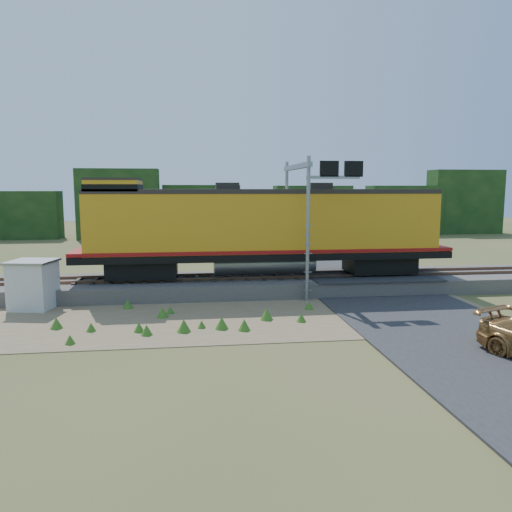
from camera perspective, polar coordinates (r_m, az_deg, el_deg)
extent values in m
plane|color=#475123|center=(22.05, 0.56, -7.25)|extent=(140.00, 140.00, 0.00)
cube|color=slate|center=(27.77, -1.17, -3.27)|extent=(70.00, 5.00, 0.80)
cube|color=brown|center=(26.97, -1.01, -2.56)|extent=(70.00, 0.10, 0.16)
cube|color=brown|center=(28.38, -1.33, -2.04)|extent=(70.00, 0.10, 0.16)
cube|color=#8C7754|center=(22.35, -4.74, -7.03)|extent=(26.00, 8.00, 0.03)
cube|color=#38383A|center=(29.28, 12.58, -2.02)|extent=(7.00, 5.20, 0.06)
cube|color=#38383A|center=(44.59, 5.52, 0.42)|extent=(7.00, 24.00, 0.08)
cube|color=#133312|center=(59.22, -4.60, 5.35)|extent=(36.00, 3.00, 6.50)
cube|color=black|center=(27.55, -12.83, -1.39)|extent=(3.68, 2.35, 0.92)
cube|color=black|center=(29.43, 13.89, -0.85)|extent=(3.68, 2.35, 0.92)
cube|color=black|center=(27.63, 0.98, 0.17)|extent=(20.45, 3.07, 0.37)
cylinder|color=gray|center=(27.70, 0.98, -0.83)|extent=(5.62, 1.23, 1.23)
cube|color=orange|center=(27.45, 0.99, 3.84)|extent=(18.92, 2.97, 3.17)
cube|color=maroon|center=(27.59, 0.98, 0.81)|extent=(20.45, 3.12, 0.18)
cube|color=#28231E|center=(27.39, 1.00, 7.40)|extent=(18.92, 3.02, 0.25)
cube|color=orange|center=(27.38, -15.90, 7.60)|extent=(2.66, 2.97, 0.72)
cube|color=#28231E|center=(27.38, -15.93, 8.44)|extent=(2.66, 3.02, 0.12)
cube|color=black|center=(27.38, -15.90, 7.50)|extent=(2.71, 3.02, 0.36)
cube|color=maroon|center=(27.73, -18.86, 2.72)|extent=(0.10, 2.05, 1.23)
cube|color=#28231E|center=(27.16, -3.31, 7.89)|extent=(1.23, 1.02, 0.46)
cube|color=#28231E|center=(28.01, 7.28, 7.83)|extent=(1.23, 1.02, 0.46)
cube|color=silver|center=(25.92, -24.10, -3.13)|extent=(2.09, 2.09, 2.24)
cube|color=gray|center=(25.74, -24.24, -0.58)|extent=(2.30, 2.30, 0.11)
cylinder|color=gray|center=(25.06, 5.94, 2.99)|extent=(0.19, 0.19, 7.29)
cylinder|color=gray|center=(30.52, 3.50, 3.86)|extent=(0.19, 0.19, 7.29)
cube|color=gray|center=(27.73, 4.67, 10.13)|extent=(0.26, 6.20, 0.26)
cube|color=gray|center=(25.30, 8.81, 8.88)|extent=(2.71, 0.16, 0.16)
cube|color=black|center=(25.25, 8.37, 9.84)|extent=(0.94, 0.16, 0.78)
cube|color=black|center=(25.62, 11.10, 9.75)|extent=(0.94, 0.16, 0.78)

